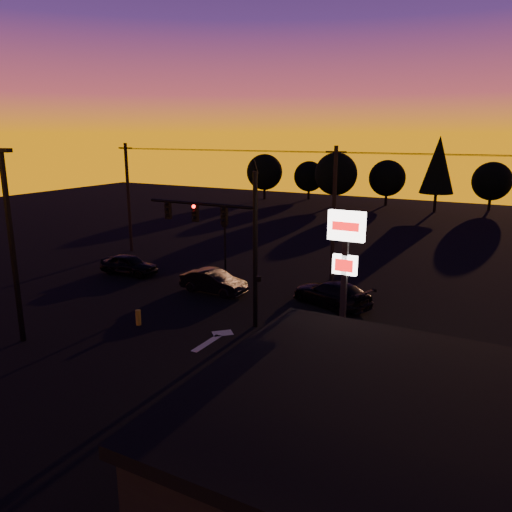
{
  "coord_description": "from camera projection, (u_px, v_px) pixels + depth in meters",
  "views": [
    {
      "loc": [
        13.15,
        -17.35,
        9.78
      ],
      "look_at": [
        1.0,
        5.0,
        3.5
      ],
      "focal_mm": 35.0,
      "sensor_mm": 36.0,
      "label": 1
    }
  ],
  "objects": [
    {
      "name": "tree_0",
      "position": [
        265.0,
        172.0,
        75.11
      ],
      "size": [
        5.36,
        5.36,
        6.74
      ],
      "color": "black",
      "rests_on": "ground"
    },
    {
      "name": "power_wires",
      "position": [
        336.0,
        152.0,
        32.2
      ],
      "size": [
        36.0,
        1.22,
        0.07
      ],
      "color": "black",
      "rests_on": "ground"
    },
    {
      "name": "car_right",
      "position": [
        332.0,
        293.0,
        28.94
      ],
      "size": [
        5.45,
        3.75,
        1.46
      ],
      "primitive_type": "imported",
      "rotation": [
        0.0,
        0.0,
        -1.94
      ],
      "color": "black",
      "rests_on": "ground"
    },
    {
      "name": "secondary_signal",
      "position": [
        225.0,
        235.0,
        34.67
      ],
      "size": [
        0.3,
        0.31,
        4.35
      ],
      "color": "black",
      "rests_on": "ground"
    },
    {
      "name": "ground",
      "position": [
        186.0,
        349.0,
        23.24
      ],
      "size": [
        120.0,
        120.0,
        0.0
      ],
      "primitive_type": "plane",
      "color": "black",
      "rests_on": "ground"
    },
    {
      "name": "car_mid",
      "position": [
        214.0,
        282.0,
        31.3
      ],
      "size": [
        4.42,
        1.69,
        1.44
      ],
      "primitive_type": "imported",
      "rotation": [
        0.0,
        0.0,
        1.53
      ],
      "color": "black",
      "rests_on": "ground"
    },
    {
      "name": "lane_arrow",
      "position": [
        215.0,
        338.0,
        24.43
      ],
      "size": [
        1.2,
        3.1,
        0.01
      ],
      "color": "beige",
      "rests_on": "ground"
    },
    {
      "name": "car_left",
      "position": [
        129.0,
        264.0,
        35.39
      ],
      "size": [
        4.33,
        2.08,
        1.43
      ],
      "primitive_type": "imported",
      "rotation": [
        0.0,
        0.0,
        1.67
      ],
      "color": "black",
      "rests_on": "ground"
    },
    {
      "name": "bollard",
      "position": [
        138.0,
        317.0,
        26.06
      ],
      "size": [
        0.27,
        0.27,
        0.82
      ],
      "primitive_type": "cylinder",
      "color": "#A88F1B",
      "rests_on": "ground"
    },
    {
      "name": "utility_pole_1",
      "position": [
        334.0,
        213.0,
        33.15
      ],
      "size": [
        1.4,
        0.26,
        9.0
      ],
      "color": "black",
      "rests_on": "ground"
    },
    {
      "name": "pylon_sign",
      "position": [
        345.0,
        257.0,
        20.09
      ],
      "size": [
        1.5,
        0.28,
        6.8
      ],
      "color": "black",
      "rests_on": "ground"
    },
    {
      "name": "parking_lot_light",
      "position": [
        11.0,
        234.0,
        22.89
      ],
      "size": [
        1.25,
        0.3,
        9.14
      ],
      "color": "black",
      "rests_on": "ground"
    },
    {
      "name": "tree_5",
      "position": [
        492.0,
        181.0,
        64.22
      ],
      "size": [
        4.95,
        4.95,
        6.22
      ],
      "color": "black",
      "rests_on": "ground"
    },
    {
      "name": "utility_pole_0",
      "position": [
        128.0,
        197.0,
        41.5
      ],
      "size": [
        1.4,
        0.26,
        9.0
      ],
      "color": "black",
      "rests_on": "ground"
    },
    {
      "name": "tree_2",
      "position": [
        336.0,
        174.0,
        67.77
      ],
      "size": [
        5.77,
        5.78,
        7.26
      ],
      "color": "black",
      "rests_on": "ground"
    },
    {
      "name": "tree_3",
      "position": [
        387.0,
        178.0,
        68.55
      ],
      "size": [
        4.95,
        4.95,
        6.22
      ],
      "color": "black",
      "rests_on": "ground"
    },
    {
      "name": "tree_4",
      "position": [
        438.0,
        165.0,
        62.22
      ],
      "size": [
        4.18,
        4.18,
        9.5
      ],
      "color": "black",
      "rests_on": "ground"
    },
    {
      "name": "tree_1",
      "position": [
        309.0,
        176.0,
        75.04
      ],
      "size": [
        4.54,
        4.54,
        5.71
      ],
      "color": "black",
      "rests_on": "ground"
    },
    {
      "name": "suv_parked",
      "position": [
        323.0,
        389.0,
        18.27
      ],
      "size": [
        2.95,
        5.09,
        1.33
      ],
      "primitive_type": "imported",
      "rotation": [
        0.0,
        0.0,
        -0.16
      ],
      "color": "black",
      "rests_on": "ground"
    },
    {
      "name": "traffic_signal_mast",
      "position": [
        228.0,
        230.0,
        25.51
      ],
      "size": [
        6.79,
        0.52,
        8.58
      ],
      "color": "black",
      "rests_on": "ground"
    }
  ]
}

